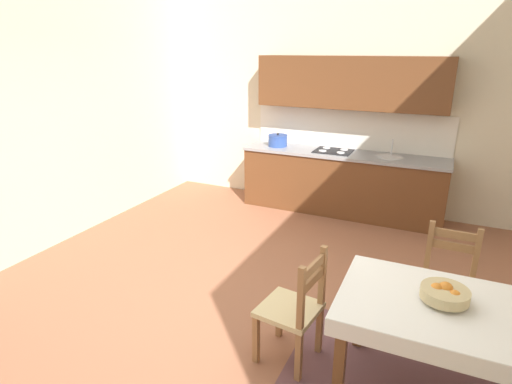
{
  "coord_description": "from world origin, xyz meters",
  "views": [
    {
      "loc": [
        1.35,
        -2.92,
        2.29
      ],
      "look_at": [
        -0.09,
        0.16,
        1.11
      ],
      "focal_mm": 29.17,
      "sensor_mm": 36.0,
      "label": 1
    }
  ],
  "objects_px": {
    "dining_table": "(447,324)",
    "kitchen_cabinetry": "(343,155)",
    "dining_chair_kitchen_side": "(447,285)",
    "fruit_bowl": "(445,294)",
    "dining_chair_tv_side": "(294,310)"
  },
  "relations": [
    {
      "from": "dining_chair_kitchen_side",
      "to": "fruit_bowl",
      "type": "bearing_deg",
      "value": -93.06
    },
    {
      "from": "kitchen_cabinetry",
      "to": "fruit_bowl",
      "type": "bearing_deg",
      "value": -65.57
    },
    {
      "from": "dining_chair_tv_side",
      "to": "dining_table",
      "type": "bearing_deg",
      "value": 1.68
    },
    {
      "from": "kitchen_cabinetry",
      "to": "dining_table",
      "type": "xyz_separation_m",
      "value": [
        1.48,
        -3.21,
        -0.23
      ]
    },
    {
      "from": "dining_chair_tv_side",
      "to": "dining_chair_kitchen_side",
      "type": "distance_m",
      "value": 1.34
    },
    {
      "from": "kitchen_cabinetry",
      "to": "dining_table",
      "type": "relative_size",
      "value": 2.06
    },
    {
      "from": "dining_chair_tv_side",
      "to": "fruit_bowl",
      "type": "xyz_separation_m",
      "value": [
        0.99,
        0.07,
        0.37
      ]
    },
    {
      "from": "dining_table",
      "to": "fruit_bowl",
      "type": "height_order",
      "value": "fruit_bowl"
    },
    {
      "from": "kitchen_cabinetry",
      "to": "dining_chair_kitchen_side",
      "type": "bearing_deg",
      "value": -58.11
    },
    {
      "from": "dining_chair_tv_side",
      "to": "kitchen_cabinetry",
      "type": "bearing_deg",
      "value": 97.98
    },
    {
      "from": "dining_table",
      "to": "fruit_bowl",
      "type": "xyz_separation_m",
      "value": [
        -0.04,
        0.04,
        0.19
      ]
    },
    {
      "from": "dining_table",
      "to": "dining_chair_kitchen_side",
      "type": "xyz_separation_m",
      "value": [
        -0.0,
        0.82,
        -0.18
      ]
    },
    {
      "from": "fruit_bowl",
      "to": "dining_chair_kitchen_side",
      "type": "bearing_deg",
      "value": 86.94
    },
    {
      "from": "dining_table",
      "to": "kitchen_cabinetry",
      "type": "bearing_deg",
      "value": 114.82
    },
    {
      "from": "kitchen_cabinetry",
      "to": "dining_chair_kitchen_side",
      "type": "relative_size",
      "value": 3.08
    }
  ]
}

